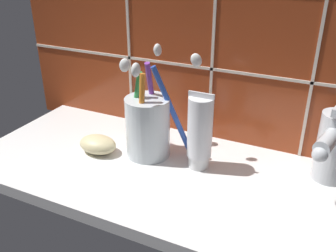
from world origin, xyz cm
name	(u,v)px	position (x,y,z in cm)	size (l,w,h in cm)	color
sink_counter	(169,175)	(0.00, 0.00, 1.00)	(67.03, 29.20, 2.00)	white
tile_wall_backsplash	(206,40)	(0.01, 14.84, 20.16)	(77.03, 1.72, 40.30)	#933819
toothbrush_cup	(148,124)	(-5.41, 3.33, 7.74)	(13.14, 10.42, 18.41)	silver
toothpaste_tube	(200,132)	(3.91, 3.26, 8.40)	(4.18, 3.98, 12.99)	white
sink_faucet	(333,145)	(23.23, 8.23, 8.09)	(5.29, 11.73, 12.55)	silver
soap_bar	(98,144)	(-13.74, 0.15, 3.52)	(6.88, 4.85, 3.04)	beige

